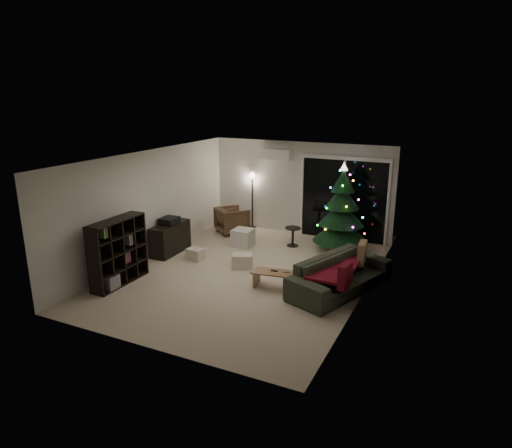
{
  "coord_description": "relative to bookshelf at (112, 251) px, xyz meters",
  "views": [
    {
      "loc": [
        4.13,
        -8.09,
        3.77
      ],
      "look_at": [
        0.1,
        0.3,
        1.05
      ],
      "focal_mm": 32.0,
      "sensor_mm": 36.0,
      "label": 1
    }
  ],
  "objects": [
    {
      "name": "stereo",
      "position": [
        0.0,
        1.95,
        0.13
      ],
      "size": [
        0.37,
        0.44,
        0.15
      ],
      "primitive_type": "cube",
      "color": "black",
      "rests_on": "media_cabinet"
    },
    {
      "name": "media_cabinet",
      "position": [
        0.0,
        1.95,
        -0.31
      ],
      "size": [
        0.47,
        1.18,
        0.73
      ],
      "primitive_type": "cube",
      "rotation": [
        0.0,
        0.0,
        0.03
      ],
      "color": "black",
      "rests_on": "floor"
    },
    {
      "name": "christmas_tree",
      "position": [
        3.65,
        3.88,
        0.41
      ],
      "size": [
        1.49,
        1.49,
        2.17
      ],
      "primitive_type": "cone",
      "rotation": [
        0.0,
        0.0,
        -0.12
      ],
      "color": "#13361F",
      "rests_on": "floor"
    },
    {
      "name": "remote_b",
      "position": [
        3.33,
        1.18,
        -0.31
      ],
      "size": [
        0.14,
        0.08,
        0.02
      ],
      "primitive_type": "cube",
      "rotation": [
        0.0,
        0.0,
        0.35
      ],
      "color": "slate",
      "rests_on": "coffee_table"
    },
    {
      "name": "cushion_b",
      "position": [
        4.55,
        0.92,
        -0.06
      ],
      "size": [
        0.17,
        0.46,
        0.45
      ],
      "primitive_type": "cube",
      "rotation": [
        0.0,
        0.0,
        -0.07
      ],
      "color": "#5E040D",
      "rests_on": "sofa"
    },
    {
      "name": "ottoman",
      "position": [
        1.34,
        3.16,
        -0.46
      ],
      "size": [
        0.49,
        0.49,
        0.43
      ],
      "primitive_type": "cube",
      "rotation": [
        0.0,
        0.0,
        0.02
      ],
      "color": "beige",
      "rests_on": "floor"
    },
    {
      "name": "armchair",
      "position": [
        0.57,
        4.02,
        -0.32
      ],
      "size": [
        1.08,
        1.09,
        0.72
      ],
      "primitive_type": "imported",
      "rotation": [
        0.0,
        0.0,
        2.5
      ],
      "color": "brown",
      "rests_on": "floor"
    },
    {
      "name": "cardboard_box_a",
      "position": [
        0.8,
        1.81,
        -0.54
      ],
      "size": [
        0.4,
        0.32,
        0.27
      ],
      "primitive_type": "cube",
      "rotation": [
        0.0,
        0.0,
        -0.1
      ],
      "color": "beige",
      "rests_on": "floor"
    },
    {
      "name": "remote_a",
      "position": [
        3.08,
        1.13,
        -0.31
      ],
      "size": [
        0.14,
        0.04,
        0.02
      ],
      "primitive_type": "cube",
      "color": "black",
      "rests_on": "coffee_table"
    },
    {
      "name": "room",
      "position": [
        2.71,
        3.02,
        0.34
      ],
      "size": [
        6.5,
        7.51,
        2.6
      ],
      "color": "beige",
      "rests_on": "ground"
    },
    {
      "name": "side_table",
      "position": [
        2.48,
        3.69,
        -0.43
      ],
      "size": [
        0.51,
        0.51,
        0.49
      ],
      "primitive_type": "cylinder",
      "rotation": [
        0.0,
        0.0,
        0.42
      ],
      "color": "black",
      "rests_on": "floor"
    },
    {
      "name": "sofa_throw",
      "position": [
        4.2,
        1.57,
        -0.18
      ],
      "size": [
        0.73,
        1.68,
        0.06
      ],
      "primitive_type": "cube",
      "color": "#5E040D",
      "rests_on": "sofa"
    },
    {
      "name": "cardboard_box_b",
      "position": [
        2.01,
        1.83,
        -0.52
      ],
      "size": [
        0.54,
        0.48,
        0.31
      ],
      "primitive_type": "cube",
      "rotation": [
        0.0,
        0.0,
        0.4
      ],
      "color": "beige",
      "rests_on": "floor"
    },
    {
      "name": "floor_lamp",
      "position": [
        0.82,
        4.77,
        0.08
      ],
      "size": [
        0.24,
        0.24,
        1.52
      ],
      "primitive_type": "cylinder",
      "color": "black",
      "rests_on": "floor"
    },
    {
      "name": "bookshelf",
      "position": [
        0.0,
        0.0,
        0.0
      ],
      "size": [
        0.66,
        1.39,
        1.35
      ],
      "primitive_type": null,
      "rotation": [
        0.0,
        0.0,
        -0.25
      ],
      "color": "black",
      "rests_on": "floor"
    },
    {
      "name": "coffee_table",
      "position": [
        3.23,
        1.13,
        -0.5
      ],
      "size": [
        1.17,
        0.55,
        0.36
      ],
      "primitive_type": null,
      "rotation": [
        0.0,
        0.0,
        0.14
      ],
      "color": "olive",
      "rests_on": "floor"
    },
    {
      "name": "cushion_a",
      "position": [
        4.55,
        2.22,
        -0.06
      ],
      "size": [
        0.17,
        0.46,
        0.45
      ],
      "primitive_type": "cube",
      "rotation": [
        0.0,
        0.0,
        0.09
      ],
      "color": "brown",
      "rests_on": "sofa"
    },
    {
      "name": "sofa",
      "position": [
        4.3,
        1.57,
        -0.33
      ],
      "size": [
        1.67,
        2.5,
        0.68
      ],
      "primitive_type": "imported",
      "rotation": [
        0.0,
        0.0,
        1.21
      ],
      "color": "#2A2E25",
      "rests_on": "floor"
    }
  ]
}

